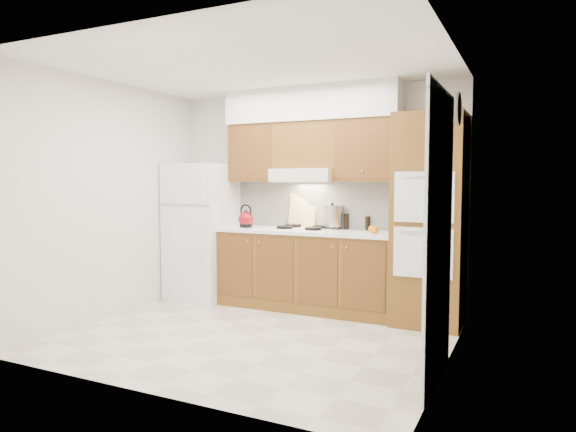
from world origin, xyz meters
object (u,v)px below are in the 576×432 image
object	(u,v)px
kettle	(246,219)
fridge	(202,232)
oven_cabinet	(430,220)
stock_pot	(332,216)

from	to	relation	value
kettle	fridge	bearing A→B (deg)	-165.84
oven_cabinet	kettle	xyz separation A→B (m)	(-2.17, -0.07, -0.06)
fridge	oven_cabinet	bearing A→B (deg)	0.70
oven_cabinet	stock_pot	world-z (taller)	oven_cabinet
kettle	stock_pot	xyz separation A→B (m)	(1.01, 0.28, 0.05)
stock_pot	fridge	bearing A→B (deg)	-171.80
kettle	stock_pot	size ratio (longest dim) A/B	0.76
oven_cabinet	kettle	world-z (taller)	oven_cabinet
stock_pot	oven_cabinet	bearing A→B (deg)	-10.08
fridge	oven_cabinet	size ratio (longest dim) A/B	0.78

